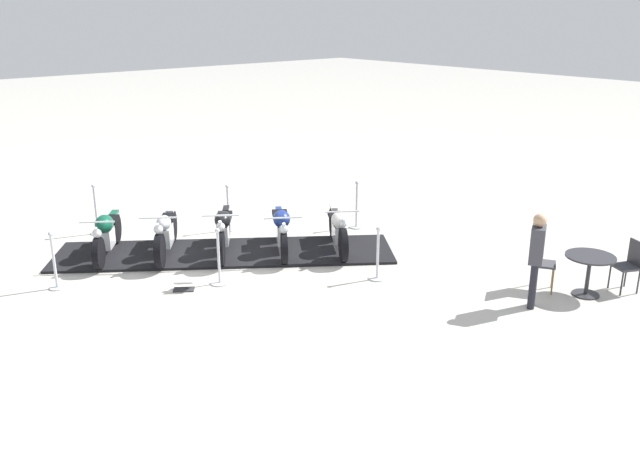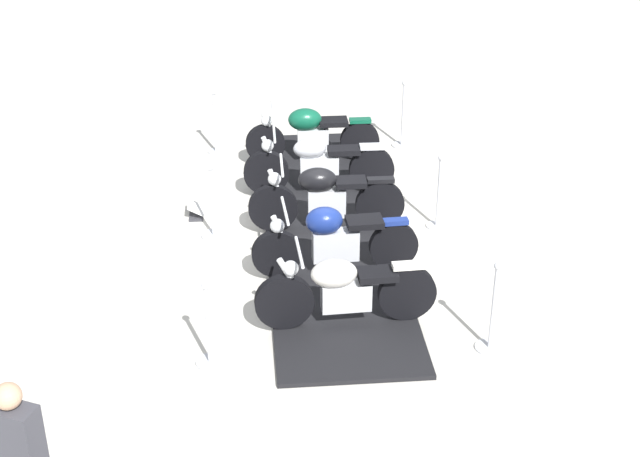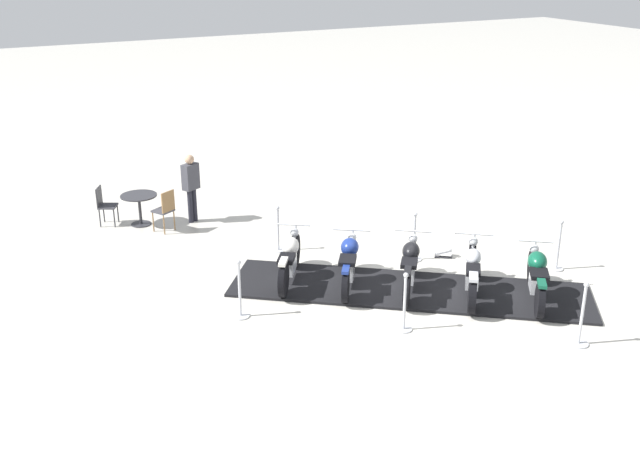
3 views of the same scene
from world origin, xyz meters
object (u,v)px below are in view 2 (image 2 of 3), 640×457
(motorcycle_chrome, at_px, (317,164))
(stanchion_left_mid, at_px, (438,202))
(stanchion_right_mid, at_px, (213,215))
(info_placard, at_px, (196,212))
(stanchion_left_front, at_px, (403,126))
(stanchion_right_rear, at_px, (209,338))
(stanchion_left_rear, at_px, (492,322))
(bystander_person, at_px, (19,452))
(stanchion_right_front, at_px, (215,130))
(motorcycle_forest, at_px, (310,133))
(motorcycle_black, at_px, (324,196))
(motorcycle_navy, at_px, (332,238))
(motorcycle_cream, at_px, (343,288))

(motorcycle_chrome, distance_m, stanchion_left_mid, 1.97)
(stanchion_right_mid, bearing_deg, info_placard, -13.97)
(stanchion_left_front, distance_m, stanchion_right_rear, 6.64)
(motorcycle_chrome, distance_m, stanchion_left_rear, 4.41)
(stanchion_right_mid, height_order, info_placard, stanchion_right_mid)
(bystander_person, bearing_deg, stanchion_right_rear, -5.13)
(stanchion_right_front, bearing_deg, stanchion_right_mid, 143.38)
(stanchion_right_front, bearing_deg, bystander_person, 133.66)
(motorcycle_forest, xyz_separation_m, stanchion_left_front, (-0.48, -1.62, -0.16))
(stanchion_left_front, xyz_separation_m, stanchion_left_rear, (-4.71, 3.50, -0.01))
(stanchion_left_front, relative_size, stanchion_left_mid, 1.05)
(motorcycle_forest, bearing_deg, stanchion_left_front, -159.88)
(motorcycle_black, relative_size, bystander_person, 1.06)
(motorcycle_navy, distance_m, stanchion_right_rear, 2.32)
(stanchion_left_mid, height_order, stanchion_left_rear, stanchion_left_rear)
(stanchion_right_mid, bearing_deg, motorcycle_chrome, -88.95)
(motorcycle_forest, bearing_deg, stanchion_left_mid, 124.07)
(stanchion_right_mid, bearing_deg, stanchion_left_mid, -126.62)
(stanchion_right_mid, bearing_deg, motorcycle_navy, -164.60)
(motorcycle_black, height_order, motorcycle_navy, motorcycle_black)
(stanchion_left_mid, height_order, stanchion_right_rear, stanchion_left_mid)
(motorcycle_forest, distance_m, motorcycle_chrome, 1.18)
(stanchion_left_front, height_order, bystander_person, bystander_person)
(motorcycle_forest, relative_size, bystander_person, 1.08)
(motorcycle_chrome, xyz_separation_m, stanchion_right_front, (2.32, 0.17, -0.11))
(motorcycle_forest, distance_m, motorcycle_black, 2.35)
(motorcycle_cream, bearing_deg, bystander_person, 43.09)
(motorcycle_black, xyz_separation_m, stanchion_right_front, (3.26, -0.54, -0.16))
(motorcycle_forest, xyz_separation_m, bystander_person, (-4.44, 6.95, 0.46))
(stanchion_left_front, bearing_deg, info_placard, 87.78)
(motorcycle_cream, bearing_deg, stanchion_right_rear, 18.39)
(motorcycle_navy, distance_m, stanchion_left_rear, 2.38)
(stanchion_right_mid, height_order, stanchion_left_rear, stanchion_left_rear)
(stanchion_left_front, relative_size, stanchion_right_rear, 1.11)
(stanchion_left_rear, distance_m, info_placard, 4.91)
(stanchion_left_rear, height_order, bystander_person, bystander_person)
(motorcycle_black, xyz_separation_m, stanchion_left_rear, (-3.30, 0.47, -0.19))
(motorcycle_chrome, bearing_deg, bystander_person, 66.52)
(stanchion_left_mid, bearing_deg, info_placard, 42.78)
(motorcycle_forest, bearing_deg, motorcycle_black, 89.97)
(motorcycle_navy, relative_size, motorcycle_cream, 1.01)
(stanchion_right_mid, height_order, stanchion_right_rear, stanchion_right_mid)
(motorcycle_cream, distance_m, stanchion_right_mid, 2.81)
(motorcycle_cream, xyz_separation_m, stanchion_right_rear, (0.44, 1.56, -0.18))
(stanchion_right_front, bearing_deg, stanchion_right_rear, 143.38)
(stanchion_right_rear, bearing_deg, motorcycle_chrome, -56.96)
(motorcycle_chrome, relative_size, motorcycle_navy, 1.02)
(stanchion_left_mid, relative_size, stanchion_right_front, 1.01)
(motorcycle_cream, distance_m, stanchion_left_front, 5.52)
(motorcycle_cream, bearing_deg, stanchion_left_front, -109.31)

